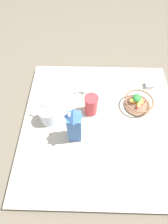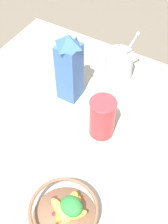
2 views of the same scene
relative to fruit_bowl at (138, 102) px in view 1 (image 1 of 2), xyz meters
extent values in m
plane|color=#665B4C|center=(0.14, -0.25, -0.09)|extent=(6.00, 6.00, 0.00)
cube|color=#B2A893|center=(0.14, -0.25, -0.07)|extent=(1.01, 1.01, 0.05)
cylinder|color=brown|center=(0.00, 0.00, -0.04)|extent=(0.10, 0.10, 0.01)
cone|color=brown|center=(0.00, 0.00, -0.01)|extent=(0.18, 0.18, 0.05)
torus|color=brown|center=(0.00, 0.00, 0.02)|extent=(0.19, 0.19, 0.01)
ellipsoid|color=#EFD64C|center=(-0.01, -0.03, 0.01)|extent=(0.05, 0.07, 0.03)
ellipsoid|color=#EFD64C|center=(0.01, 0.00, 0.01)|extent=(0.09, 0.06, 0.03)
ellipsoid|color=#EFD64C|center=(-0.02, 0.00, 0.01)|extent=(0.08, 0.07, 0.03)
cylinder|color=orange|center=(0.01, -0.01, 0.00)|extent=(0.04, 0.04, 0.02)
cylinder|color=orange|center=(0.00, -0.04, 0.01)|extent=(0.04, 0.04, 0.02)
cylinder|color=orange|center=(0.02, 0.01, 0.00)|extent=(0.05, 0.05, 0.01)
sphere|color=red|center=(0.00, 0.04, 0.00)|extent=(0.01, 0.01, 0.01)
sphere|color=red|center=(0.05, -0.02, 0.00)|extent=(0.01, 0.01, 0.01)
sphere|color=red|center=(0.02, 0.02, 0.00)|extent=(0.01, 0.01, 0.01)
ellipsoid|color=#2D7F38|center=(-0.01, -0.01, 0.03)|extent=(0.08, 0.07, 0.04)
cube|color=#3D6BB2|center=(0.24, -0.41, 0.08)|extent=(0.07, 0.07, 0.23)
pyramid|color=#3D6BB2|center=(0.24, -0.41, 0.21)|extent=(0.07, 0.07, 0.04)
cylinder|color=white|center=(0.24, -0.43, 0.21)|extent=(0.03, 0.01, 0.03)
cylinder|color=silver|center=(0.13, -0.59, 0.02)|extent=(0.11, 0.11, 0.12)
cylinder|color=white|center=(0.13, -0.59, 0.07)|extent=(0.10, 0.10, 0.02)
cylinder|color=silver|center=(0.10, -0.59, 0.10)|extent=(0.06, 0.02, 0.16)
ellipsoid|color=silver|center=(0.07, -0.60, 0.18)|extent=(0.02, 0.02, 0.01)
cylinder|color=#DB383D|center=(0.05, -0.32, 0.04)|extent=(0.08, 0.08, 0.15)
torus|color=#DB383D|center=(0.05, -0.32, 0.11)|extent=(0.09, 0.09, 0.01)
cube|color=silver|center=(-0.18, 0.11, -0.02)|extent=(0.06, 0.06, 0.03)
cube|color=brown|center=(-0.18, 0.11, -0.03)|extent=(0.05, 0.05, 0.02)
cylinder|color=white|center=(-0.11, -0.36, -0.03)|extent=(0.04, 0.04, 0.02)
cylinder|color=white|center=(-0.10, -0.41, -0.03)|extent=(0.02, 0.06, 0.01)
camera|label=1|loc=(0.69, -0.35, 0.96)|focal=28.00mm
camera|label=2|loc=(-0.21, 0.26, 0.83)|focal=50.00mm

